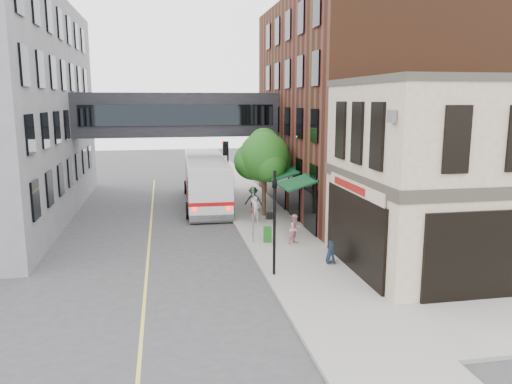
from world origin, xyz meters
name	(u,v)px	position (x,y,z in m)	size (l,w,h in m)	color
ground	(275,296)	(0.00, 0.00, 0.00)	(120.00, 120.00, 0.00)	#38383A
sidewalk_main	(258,213)	(2.00, 14.00, 0.07)	(4.00, 60.00, 0.15)	gray
corner_building	(462,175)	(8.97, 2.00, 4.21)	(10.19, 8.12, 8.45)	tan
brick_building	(369,108)	(9.98, 15.00, 6.99)	(13.76, 18.00, 14.00)	#4A2817
skyway_bridge	(178,115)	(-3.00, 18.00, 6.50)	(14.00, 3.18, 3.00)	black
traffic_signal_near	(274,210)	(0.37, 2.00, 2.98)	(0.44, 0.22, 4.60)	black
traffic_signal_far	(226,160)	(0.26, 17.00, 3.34)	(0.53, 0.28, 4.50)	black
street_sign_pole	(253,209)	(0.39, 7.00, 1.93)	(0.08, 0.75, 3.00)	gray
street_tree	(263,157)	(2.19, 13.22, 3.91)	(3.80, 3.20, 5.60)	#382619
lane_marking	(150,235)	(-5.00, 10.00, 0.01)	(0.12, 40.00, 0.01)	#D8CC4C
bus	(206,178)	(-1.11, 18.02, 1.90)	(3.39, 12.72, 3.40)	silver
pedestrian_a	(256,210)	(1.31, 11.14, 0.97)	(0.59, 0.39, 1.63)	beige
pedestrian_b	(295,229)	(2.49, 6.36, 0.93)	(0.75, 0.59, 1.55)	pink
pedestrian_c	(253,201)	(1.60, 13.50, 1.04)	(1.15, 0.66, 1.78)	black
newspaper_box	(268,234)	(1.15, 6.92, 0.55)	(0.40, 0.35, 0.80)	#166117
sandwich_board	(331,252)	(3.30, 3.05, 0.64)	(0.35, 0.55, 0.98)	black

